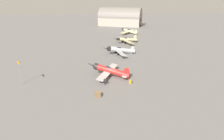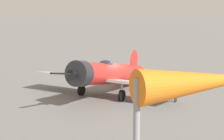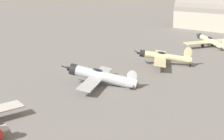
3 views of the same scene
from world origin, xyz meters
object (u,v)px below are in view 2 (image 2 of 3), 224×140
(ground_crew_mechanic, at_px, (176,87))
(airplane_foreground, at_px, (109,74))
(windsock_mast, at_px, (198,94))
(fuel_drum, at_px, (168,78))

(ground_crew_mechanic, bearing_deg, airplane_foreground, -0.69)
(ground_crew_mechanic, xyz_separation_m, windsock_mast, (-18.74, 1.46, 4.11))
(airplane_foreground, xyz_separation_m, ground_crew_mechanic, (-1.56, -4.77, -0.53))
(airplane_foreground, distance_m, ground_crew_mechanic, 5.05)
(airplane_foreground, height_order, windsock_mast, windsock_mast)
(ground_crew_mechanic, bearing_deg, fuel_drum, -71.40)
(airplane_foreground, height_order, ground_crew_mechanic, airplane_foreground)
(airplane_foreground, relative_size, ground_crew_mechanic, 6.57)
(airplane_foreground, distance_m, windsock_mast, 20.88)
(ground_crew_mechanic, height_order, windsock_mast, windsock_mast)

